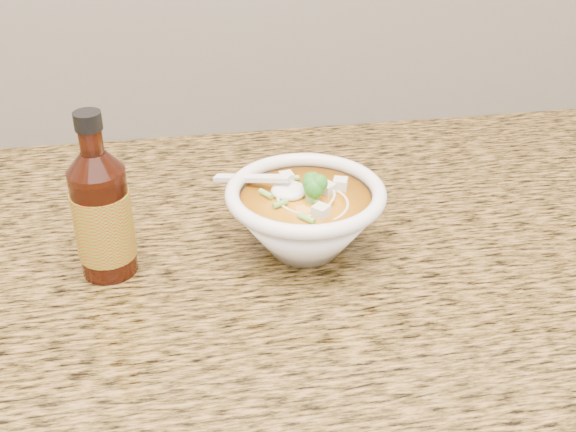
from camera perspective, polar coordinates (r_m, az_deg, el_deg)
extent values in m
cube|color=brown|center=(0.87, -8.22, -3.37)|extent=(4.00, 0.68, 0.04)
cylinder|color=white|center=(0.84, 1.34, -2.39)|extent=(0.07, 0.07, 0.01)
torus|color=white|center=(0.80, 1.41, 1.83)|extent=(0.18, 0.18, 0.02)
torus|color=beige|center=(0.82, 1.39, 1.81)|extent=(0.07, 0.07, 0.00)
torus|color=beige|center=(0.81, 1.41, 1.23)|extent=(0.09, 0.09, 0.00)
torus|color=beige|center=(0.82, 0.20, 1.65)|extent=(0.07, 0.07, 0.00)
torus|color=beige|center=(0.81, 1.57, 1.00)|extent=(0.09, 0.09, 0.00)
torus|color=beige|center=(0.80, 0.88, 0.58)|extent=(0.09, 0.09, 0.00)
torus|color=beige|center=(0.81, 1.35, 1.02)|extent=(0.06, 0.06, 0.00)
torus|color=beige|center=(0.81, 0.26, 0.93)|extent=(0.11, 0.11, 0.00)
cube|color=silver|center=(0.83, 2.16, 2.58)|extent=(0.02, 0.02, 0.01)
cube|color=silver|center=(0.77, 2.28, 0.33)|extent=(0.02, 0.02, 0.01)
cube|color=silver|center=(0.79, 2.36, 1.26)|extent=(0.02, 0.02, 0.01)
cube|color=silver|center=(0.83, 2.72, 2.71)|extent=(0.02, 0.02, 0.01)
cube|color=silver|center=(0.80, 4.74, 1.43)|extent=(0.02, 0.02, 0.01)
cube|color=silver|center=(0.82, 4.92, 2.13)|extent=(0.02, 0.02, 0.01)
ellipsoid|color=#196014|center=(0.79, 1.87, 2.24)|extent=(0.03, 0.03, 0.03)
cylinder|color=#76B646|center=(0.80, 5.05, 1.55)|extent=(0.02, 0.01, 0.01)
cylinder|color=#76B646|center=(0.77, 1.85, 0.03)|extent=(0.01, 0.02, 0.01)
cylinder|color=#76B646|center=(0.81, -0.45, 1.91)|extent=(0.01, 0.02, 0.01)
cylinder|color=#76B646|center=(0.83, 3.98, 2.43)|extent=(0.02, 0.01, 0.01)
cylinder|color=#76B646|center=(0.80, -2.47, 1.54)|extent=(0.01, 0.02, 0.01)
cylinder|color=#76B646|center=(0.84, 1.59, 3.14)|extent=(0.02, 0.01, 0.01)
cylinder|color=#76B646|center=(0.78, 2.08, 0.49)|extent=(0.02, 0.01, 0.01)
ellipsoid|color=white|center=(0.81, 0.07, 2.01)|extent=(0.04, 0.04, 0.01)
cube|color=white|center=(0.83, -2.88, 3.00)|extent=(0.09, 0.06, 0.03)
cylinder|color=#3F1308|center=(0.80, -14.37, -0.47)|extent=(0.08, 0.08, 0.13)
cylinder|color=#3F1308|center=(0.75, -15.31, 5.73)|extent=(0.03, 0.03, 0.03)
cylinder|color=black|center=(0.75, -15.55, 7.26)|extent=(0.04, 0.04, 0.02)
cylinder|color=red|center=(0.80, -14.35, -0.62)|extent=(0.08, 0.08, 0.08)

